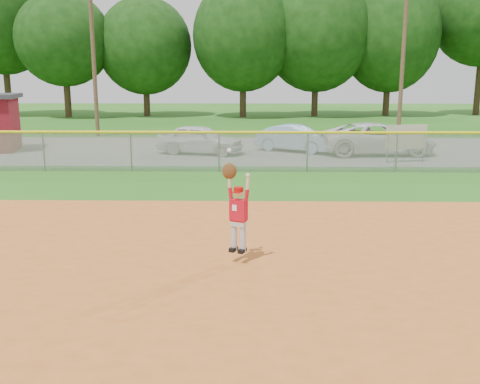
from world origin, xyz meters
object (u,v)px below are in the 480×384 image
car_white_a (200,139)px  car_blue (296,138)px  sponsor_sign (406,138)px  ballplayer (237,208)px  car_white_b (378,139)px

car_white_a → car_blue: car_white_a is taller
car_white_a → sponsor_sign: bearing=-91.9°
sponsor_sign → ballplayer: ballplayer is taller
car_white_b → ballplayer: bearing=153.9°
car_blue → sponsor_sign: size_ratio=2.14×
car_white_a → ballplayer: bearing=-158.9°
car_white_b → ballplayer: (-6.09, -14.60, 0.36)m
ballplayer → car_blue: bearing=81.2°
car_blue → car_white_b: 3.79m
car_white_b → ballplayer: ballplayer is taller
car_white_a → ballplayer: (2.05, -14.61, 0.40)m
ballplayer → car_white_b: bearing=67.4°
car_blue → car_white_b: car_white_b is taller
car_white_a → car_white_b: size_ratio=0.76×
car_blue → ballplayer: 15.68m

